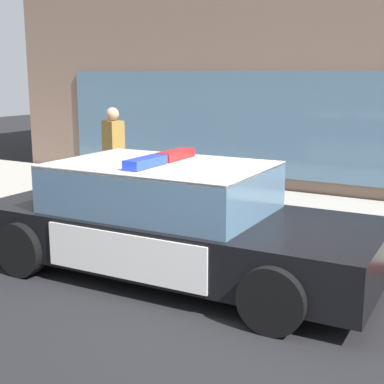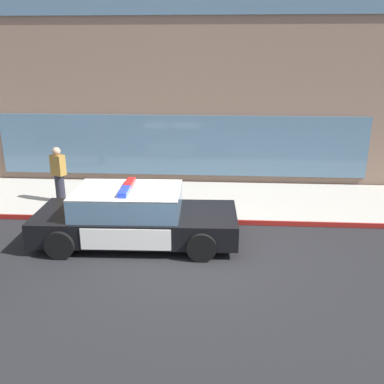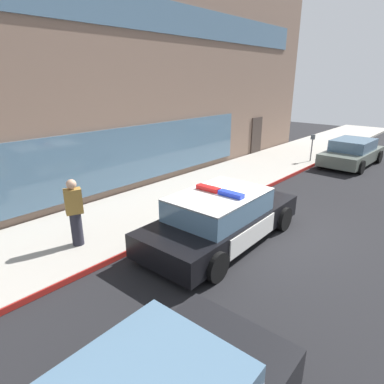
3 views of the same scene
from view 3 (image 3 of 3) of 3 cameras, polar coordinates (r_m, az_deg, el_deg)
The scene contains 9 objects.
ground at distance 9.69m, azimuth 12.82°, elevation -6.37°, with size 48.00×48.00×0.00m, color black.
sidewalk at distance 11.62m, azimuth -2.68°, elevation -1.11°, with size 48.00×3.51×0.15m, color #A39E93.
curb_red_paint at distance 10.55m, azimuth 4.26°, elevation -3.32°, with size 28.80×0.04×0.14m, color maroon.
storefront_building at distance 17.09m, azimuth -14.94°, elevation 19.29°, with size 21.32×9.44×8.63m.
police_cruiser at distance 8.58m, azimuth 5.21°, elevation -4.42°, with size 4.99×2.27×1.49m.
fire_hydrant at distance 9.77m, azimuth -1.25°, elevation -2.45°, with size 0.34×0.39×0.73m.
car_down_street at distance 18.17m, azimuth 26.19°, elevation 6.22°, with size 4.37×2.12×1.29m.
pedestrian_on_sidewalk at distance 8.48m, azimuth -19.83°, elevation -3.40°, with size 0.47×0.39×1.71m.
parking_meter at distance 17.52m, azimuth 20.30°, elevation 8.08°, with size 0.12×0.18×1.34m.
Camera 3 is at (-7.79, -4.05, 4.11)m, focal length 30.47 mm.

